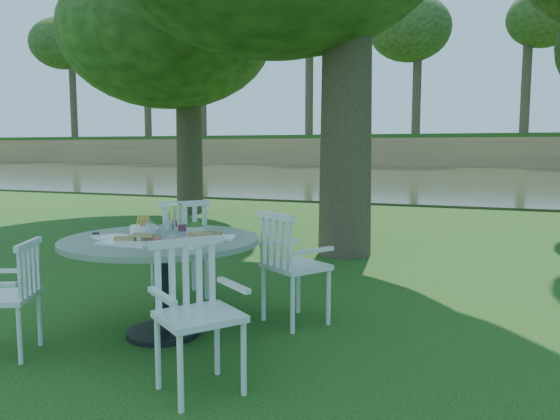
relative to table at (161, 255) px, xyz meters
The scene contains 9 objects.
ground 1.39m from the table, 69.06° to the left, with size 140.00×140.00×0.00m, color #123A0C.
table is the anchor object (origin of this frame).
chair_ne 1.00m from the table, 36.04° to the left, with size 0.63×0.62×0.93m.
chair_nw 1.00m from the table, 112.58° to the left, with size 0.65×0.66×0.95m.
chair_sw 1.02m from the table, 135.06° to the right, with size 0.51×0.53×0.80m.
chair_se 1.00m from the table, 45.79° to the right, with size 0.61×0.61×0.89m.
tableware 0.20m from the table, 101.65° to the left, with size 1.07×0.83×0.24m.
river 24.17m from the table, 88.95° to the left, with size 100.00×28.00×0.12m, color #2D341F.
far_bank 42.80m from the table, 89.03° to the left, with size 100.00×18.00×15.20m.
Camera 1 is at (1.89, -4.65, 1.44)m, focal length 35.00 mm.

